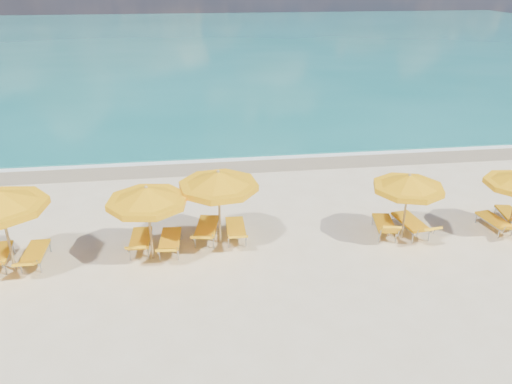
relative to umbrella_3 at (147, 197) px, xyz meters
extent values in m
plane|color=beige|center=(3.38, 0.26, -2.04)|extent=(120.00, 120.00, 0.00)
cube|color=#126967|center=(3.38, 48.26, -2.04)|extent=(120.00, 80.00, 0.30)
cube|color=tan|center=(3.38, 7.66, -2.04)|extent=(120.00, 2.60, 0.01)
cube|color=white|center=(3.38, 8.46, -2.04)|extent=(120.00, 1.20, 0.03)
cube|color=white|center=(-2.62, 17.26, -2.04)|extent=(14.00, 0.36, 0.05)
cube|color=white|center=(11.38, 24.26, -2.04)|extent=(18.00, 0.30, 0.05)
cylinder|color=tan|center=(-3.92, -0.13, -0.80)|extent=(0.08, 0.08, 2.48)
cylinder|color=#FFAC0D|center=(-3.92, -0.13, 0.00)|extent=(3.14, 3.14, 0.20)
cylinder|color=tan|center=(0.00, 0.00, -0.90)|extent=(0.07, 0.07, 2.29)
cone|color=#FFAC0D|center=(0.00, 0.00, 0.07)|extent=(2.86, 2.86, 0.46)
cylinder|color=#FFAC0D|center=(0.00, 0.00, -0.16)|extent=(2.89, 2.89, 0.18)
sphere|color=tan|center=(0.00, 0.00, 0.30)|extent=(0.10, 0.10, 0.10)
cylinder|color=tan|center=(2.09, 0.66, -0.85)|extent=(0.07, 0.07, 2.39)
cone|color=#FFAC0D|center=(2.09, 0.66, 0.16)|extent=(2.97, 2.97, 0.48)
cylinder|color=#FFAC0D|center=(2.09, 0.66, -0.08)|extent=(3.00, 3.00, 0.19)
sphere|color=tan|center=(2.09, 0.66, 0.40)|extent=(0.11, 0.11, 0.11)
cylinder|color=tan|center=(7.93, 0.17, -0.96)|extent=(0.07, 0.07, 2.16)
cone|color=#FFAC0D|center=(7.93, 0.17, -0.05)|extent=(2.41, 2.41, 0.43)
cylinder|color=#FFAC0D|center=(7.93, 0.17, -0.27)|extent=(2.43, 2.43, 0.17)
sphere|color=tan|center=(7.93, 0.17, 0.17)|extent=(0.10, 0.10, 0.10)
cube|color=#FFB10F|center=(-3.40, 0.26, -1.67)|extent=(0.58, 1.29, 0.08)
cube|color=#FFB10F|center=(-3.39, -0.66, -1.54)|extent=(0.58, 0.59, 0.33)
cube|color=#FFB10F|center=(-0.38, 0.61, -1.66)|extent=(0.63, 1.35, 0.08)
cube|color=#FFB10F|center=(-0.41, -0.31, -1.48)|extent=(0.61, 0.58, 0.41)
cube|color=#FFB10F|center=(0.53, 0.46, -1.66)|extent=(0.68, 1.37, 0.08)
cube|color=#FFB10F|center=(0.47, -0.48, -1.51)|extent=(0.63, 0.64, 0.36)
cube|color=#FFB10F|center=(1.69, 1.07, -1.63)|extent=(0.87, 1.51, 0.09)
cube|color=#FFB10F|center=(1.51, 0.08, -1.48)|extent=(0.73, 0.74, 0.37)
cube|color=#FFB10F|center=(2.60, 0.95, -1.66)|extent=(0.61, 1.32, 0.08)
cube|color=#FFB10F|center=(2.58, 0.02, -1.52)|extent=(0.60, 0.59, 0.36)
cube|color=#FFB10F|center=(7.46, 0.57, -1.67)|extent=(0.79, 1.37, 0.08)
cube|color=#FFB10F|center=(7.31, -0.28, -1.46)|extent=(0.65, 0.58, 0.48)
cube|color=#FFB10F|center=(8.32, 0.51, -1.63)|extent=(0.81, 1.48, 0.09)
cube|color=#FFB10F|center=(8.44, -0.46, -1.45)|extent=(0.70, 0.68, 0.44)
cube|color=#FFB10F|center=(11.18, 0.36, -1.69)|extent=(0.71, 1.28, 0.07)
cube|color=#FFB10F|center=(11.98, 0.73, -1.70)|extent=(0.73, 1.27, 0.07)
camera|label=1|loc=(1.35, -13.21, 5.96)|focal=35.00mm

